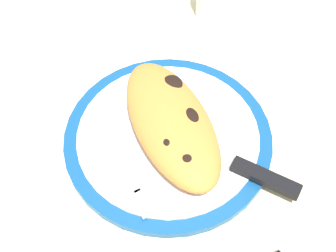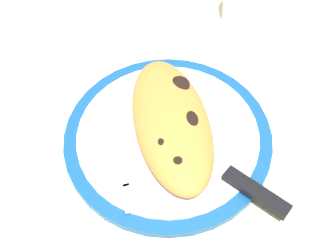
{
  "view_description": "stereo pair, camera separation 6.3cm",
  "coord_description": "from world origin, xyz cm",
  "px_view_note": "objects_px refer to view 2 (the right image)",
  "views": [
    {
      "loc": [
        30.61,
        -19.7,
        55.14
      ],
      "look_at": [
        0.0,
        0.0,
        3.57
      ],
      "focal_mm": 48.81,
      "sensor_mm": 36.0,
      "label": 1
    },
    {
      "loc": [
        33.55,
        -14.12,
        55.14
      ],
      "look_at": [
        0.0,
        0.0,
        3.57
      ],
      "focal_mm": 48.81,
      "sensor_mm": 36.0,
      "label": 2
    }
  ],
  "objects_px": {
    "calzone": "(172,123)",
    "knife": "(233,177)",
    "water_glass": "(243,5)",
    "plate": "(168,137)",
    "fork": "(121,171)"
  },
  "relations": [
    {
      "from": "plate",
      "to": "fork",
      "type": "relative_size",
      "value": 1.93
    },
    {
      "from": "plate",
      "to": "fork",
      "type": "bearing_deg",
      "value": -68.52
    },
    {
      "from": "fork",
      "to": "knife",
      "type": "xyz_separation_m",
      "value": [
        0.07,
        0.13,
        0.0
      ]
    },
    {
      "from": "fork",
      "to": "knife",
      "type": "height_order",
      "value": "knife"
    },
    {
      "from": "plate",
      "to": "water_glass",
      "type": "bearing_deg",
      "value": 130.19
    },
    {
      "from": "calzone",
      "to": "water_glass",
      "type": "bearing_deg",
      "value": 131.1
    },
    {
      "from": "calzone",
      "to": "knife",
      "type": "relative_size",
      "value": 1.11
    },
    {
      "from": "plate",
      "to": "knife",
      "type": "xyz_separation_m",
      "value": [
        0.1,
        0.05,
        0.01
      ]
    },
    {
      "from": "fork",
      "to": "water_glass",
      "type": "xyz_separation_m",
      "value": [
        -0.21,
        0.3,
        0.02
      ]
    },
    {
      "from": "water_glass",
      "to": "plate",
      "type": "bearing_deg",
      "value": -49.81
    },
    {
      "from": "calzone",
      "to": "knife",
      "type": "xyz_separation_m",
      "value": [
        0.1,
        0.05,
        -0.02
      ]
    },
    {
      "from": "plate",
      "to": "knife",
      "type": "distance_m",
      "value": 0.11
    },
    {
      "from": "plate",
      "to": "knife",
      "type": "bearing_deg",
      "value": 27.09
    },
    {
      "from": "calzone",
      "to": "fork",
      "type": "xyz_separation_m",
      "value": [
        0.03,
        -0.09,
        -0.02
      ]
    },
    {
      "from": "calzone",
      "to": "knife",
      "type": "distance_m",
      "value": 0.11
    }
  ]
}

